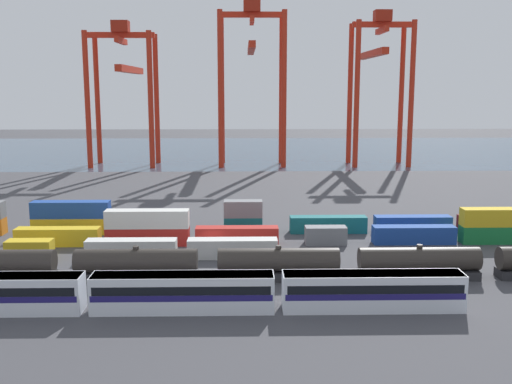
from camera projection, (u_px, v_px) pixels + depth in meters
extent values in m
plane|color=#424247|center=(222.00, 198.00, 124.08)|extent=(420.00, 420.00, 0.00)
cube|color=#384C60|center=(231.00, 151.00, 217.86)|extent=(400.00, 110.00, 0.01)
cube|color=silver|center=(183.00, 293.00, 61.13)|extent=(18.68, 3.10, 3.90)
cube|color=navy|center=(183.00, 293.00, 61.15)|extent=(18.31, 3.14, 0.64)
cube|color=black|center=(183.00, 286.00, 61.01)|extent=(17.93, 3.13, 0.90)
cube|color=slate|center=(183.00, 276.00, 60.82)|extent=(18.49, 2.85, 0.36)
cube|color=silver|center=(373.00, 291.00, 61.55)|extent=(18.68, 3.10, 3.90)
cube|color=navy|center=(373.00, 292.00, 61.57)|extent=(18.31, 3.14, 0.64)
cube|color=black|center=(373.00, 285.00, 61.43)|extent=(17.93, 3.13, 0.90)
cube|color=slate|center=(373.00, 275.00, 61.25)|extent=(18.49, 2.85, 0.36)
cube|color=#232326|center=(137.00, 276.00, 70.93)|extent=(14.43, 2.50, 1.10)
cylinder|color=#2D2823|center=(136.00, 261.00, 70.60)|extent=(14.43, 2.77, 2.77)
cylinder|color=#2D2823|center=(136.00, 248.00, 70.33)|extent=(0.70, 0.70, 0.36)
cube|color=#232326|center=(278.00, 275.00, 71.30)|extent=(14.43, 2.50, 1.10)
cylinder|color=#2D2823|center=(278.00, 260.00, 70.96)|extent=(14.43, 2.77, 2.77)
cylinder|color=#2D2823|center=(278.00, 247.00, 70.69)|extent=(0.70, 0.70, 0.36)
cube|color=#232326|center=(418.00, 274.00, 71.66)|extent=(14.43, 2.50, 1.10)
cylinder|color=#2D2823|center=(419.00, 259.00, 71.33)|extent=(14.43, 2.77, 2.77)
cylinder|color=#2D2823|center=(420.00, 246.00, 71.06)|extent=(0.70, 0.70, 0.36)
cube|color=gold|center=(30.00, 250.00, 79.84)|extent=(6.04, 2.44, 2.60)
cube|color=silver|center=(131.00, 249.00, 80.14)|extent=(12.10, 2.44, 2.60)
cube|color=silver|center=(233.00, 248.00, 80.43)|extent=(12.10, 2.44, 2.60)
cube|color=gold|center=(58.00, 237.00, 86.77)|extent=(12.10, 2.44, 2.60)
cube|color=#AD211C|center=(148.00, 236.00, 87.05)|extent=(12.10, 2.44, 2.60)
cube|color=silver|center=(147.00, 219.00, 86.60)|extent=(12.10, 2.44, 2.60)
cube|color=#AD211C|center=(237.00, 236.00, 87.33)|extent=(12.10, 2.44, 2.60)
cube|color=slate|center=(326.00, 235.00, 87.61)|extent=(6.04, 2.44, 2.60)
cube|color=#1C4299|center=(414.00, 235.00, 87.89)|extent=(12.10, 2.44, 2.60)
cube|color=#197538|center=(501.00, 234.00, 88.17)|extent=(12.10, 2.44, 2.60)
cube|color=gold|center=(502.00, 217.00, 87.72)|extent=(12.10, 2.44, 2.60)
cube|color=gold|center=(72.00, 226.00, 93.65)|extent=(12.10, 2.44, 2.60)
cube|color=#1C4299|center=(71.00, 209.00, 93.20)|extent=(12.10, 2.44, 2.60)
cube|color=maroon|center=(158.00, 225.00, 93.94)|extent=(6.04, 2.44, 2.60)
cube|color=#146066|center=(243.00, 225.00, 94.23)|extent=(6.04, 2.44, 2.60)
cube|color=slate|center=(243.00, 209.00, 93.79)|extent=(6.04, 2.44, 2.60)
cube|color=#146066|center=(328.00, 224.00, 94.53)|extent=(12.10, 2.44, 2.60)
cube|color=#1C4299|center=(413.00, 224.00, 94.82)|extent=(12.10, 2.44, 2.60)
cube|color=maroon|center=(496.00, 224.00, 95.11)|extent=(12.10, 2.44, 2.60)
cylinder|color=red|center=(87.00, 100.00, 167.30)|extent=(1.50, 1.50, 38.35)
cylinder|color=red|center=(151.00, 100.00, 167.69)|extent=(1.50, 1.50, 38.35)
cylinder|color=red|center=(97.00, 100.00, 178.87)|extent=(1.50, 1.50, 38.35)
cylinder|color=red|center=(157.00, 100.00, 179.25)|extent=(1.50, 1.50, 38.35)
cube|color=red|center=(121.00, 35.00, 170.11)|extent=(19.33, 1.20, 1.60)
cube|color=red|center=(121.00, 41.00, 170.39)|extent=(1.20, 13.35, 1.60)
cube|color=red|center=(130.00, 70.00, 184.49)|extent=(2.00, 37.05, 2.00)
cube|color=maroon|center=(120.00, 26.00, 169.70)|extent=(4.80, 4.00, 3.20)
cylinder|color=red|center=(221.00, 90.00, 168.18)|extent=(1.50, 1.50, 44.07)
cylinder|color=red|center=(284.00, 90.00, 168.56)|extent=(1.50, 1.50, 44.07)
cylinder|color=red|center=(222.00, 90.00, 178.63)|extent=(1.50, 1.50, 44.07)
cylinder|color=red|center=(282.00, 90.00, 179.01)|extent=(1.50, 1.50, 44.07)
cube|color=red|center=(252.00, 15.00, 169.93)|extent=(19.56, 1.20, 1.60)
cube|color=red|center=(252.00, 20.00, 170.21)|extent=(1.20, 12.21, 1.60)
cube|color=red|center=(251.00, 48.00, 184.75)|extent=(2.00, 38.72, 2.00)
cube|color=maroon|center=(252.00, 6.00, 169.52)|extent=(4.80, 4.00, 3.20)
cylinder|color=red|center=(357.00, 95.00, 169.04)|extent=(1.50, 1.50, 41.42)
cylinder|color=red|center=(411.00, 95.00, 169.38)|extent=(1.50, 1.50, 41.42)
cylinder|color=red|center=(350.00, 94.00, 179.88)|extent=(1.50, 1.50, 41.42)
cylinder|color=red|center=(401.00, 94.00, 180.22)|extent=(1.50, 1.50, 41.42)
cube|color=red|center=(382.00, 25.00, 171.20)|extent=(17.22, 1.20, 1.60)
cube|color=red|center=(382.00, 30.00, 171.47)|extent=(1.20, 12.61, 1.60)
cube|color=red|center=(372.00, 54.00, 184.93)|extent=(2.00, 36.05, 2.00)
cube|color=maroon|center=(383.00, 16.00, 170.78)|extent=(4.80, 4.00, 3.20)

